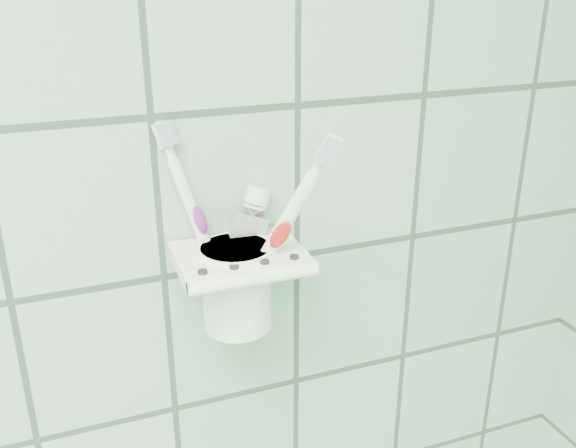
{
  "coord_description": "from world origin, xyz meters",
  "views": [
    {
      "loc": [
        0.48,
        0.62,
        1.55
      ],
      "look_at": [
        0.66,
        1.1,
        1.33
      ],
      "focal_mm": 40.0,
      "sensor_mm": 36.0,
      "label": 1
    }
  ],
  "objects_px": {
    "toothbrush_pink": "(229,219)",
    "toothbrush_orange": "(227,215)",
    "toothbrush_blue": "(244,213)",
    "holder_bracket": "(239,259)",
    "cup": "(237,283)",
    "toothpaste_tube": "(223,243)"
  },
  "relations": [
    {
      "from": "holder_bracket",
      "to": "toothbrush_pink",
      "type": "xyz_separation_m",
      "value": [
        -0.0,
        0.01,
        0.04
      ]
    },
    {
      "from": "holder_bracket",
      "to": "toothbrush_blue",
      "type": "xyz_separation_m",
      "value": [
        0.01,
        0.0,
        0.04
      ]
    },
    {
      "from": "toothbrush_pink",
      "to": "toothpaste_tube",
      "type": "xyz_separation_m",
      "value": [
        -0.01,
        0.01,
        -0.03
      ]
    },
    {
      "from": "cup",
      "to": "toothpaste_tube",
      "type": "xyz_separation_m",
      "value": [
        -0.01,
        0.02,
        0.04
      ]
    },
    {
      "from": "toothbrush_blue",
      "to": "toothbrush_orange",
      "type": "distance_m",
      "value": 0.02
    },
    {
      "from": "toothbrush_pink",
      "to": "toothbrush_orange",
      "type": "xyz_separation_m",
      "value": [
        -0.0,
        -0.01,
        0.01
      ]
    },
    {
      "from": "toothbrush_pink",
      "to": "toothbrush_orange",
      "type": "relative_size",
      "value": 0.95
    },
    {
      "from": "toothbrush_blue",
      "to": "toothbrush_pink",
      "type": "bearing_deg",
      "value": 129.33
    },
    {
      "from": "toothbrush_blue",
      "to": "toothpaste_tube",
      "type": "xyz_separation_m",
      "value": [
        -0.02,
        0.02,
        -0.04
      ]
    },
    {
      "from": "holder_bracket",
      "to": "cup",
      "type": "height_order",
      "value": "same"
    },
    {
      "from": "toothbrush_pink",
      "to": "toothbrush_blue",
      "type": "relative_size",
      "value": 0.94
    },
    {
      "from": "toothbrush_orange",
      "to": "toothpaste_tube",
      "type": "relative_size",
      "value": 1.49
    },
    {
      "from": "toothbrush_blue",
      "to": "toothpaste_tube",
      "type": "distance_m",
      "value": 0.04
    },
    {
      "from": "holder_bracket",
      "to": "toothbrush_blue",
      "type": "relative_size",
      "value": 0.56
    },
    {
      "from": "cup",
      "to": "toothbrush_orange",
      "type": "xyz_separation_m",
      "value": [
        -0.01,
        0.0,
        0.07
      ]
    },
    {
      "from": "toothbrush_pink",
      "to": "toothbrush_blue",
      "type": "xyz_separation_m",
      "value": [
        0.01,
        -0.01,
        0.01
      ]
    },
    {
      "from": "toothbrush_pink",
      "to": "toothbrush_blue",
      "type": "distance_m",
      "value": 0.02
    },
    {
      "from": "toothbrush_blue",
      "to": "cup",
      "type": "bearing_deg",
      "value": 169.94
    },
    {
      "from": "toothbrush_pink",
      "to": "cup",
      "type": "bearing_deg",
      "value": -112.53
    },
    {
      "from": "toothbrush_pink",
      "to": "toothpaste_tube",
      "type": "height_order",
      "value": "toothbrush_pink"
    },
    {
      "from": "holder_bracket",
      "to": "toothpaste_tube",
      "type": "bearing_deg",
      "value": 116.9
    },
    {
      "from": "holder_bracket",
      "to": "toothpaste_tube",
      "type": "relative_size",
      "value": 0.85
    }
  ]
}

